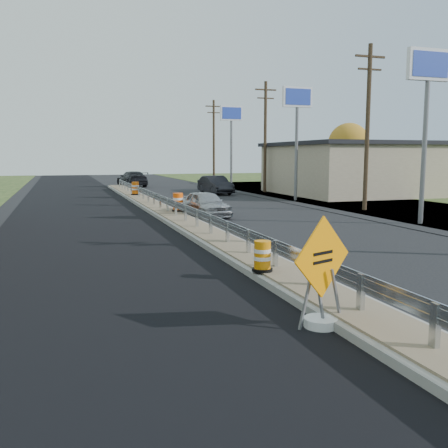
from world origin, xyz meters
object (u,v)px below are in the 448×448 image
object	(u,v)px
barrel_shoulder_far	(209,182)
car_silver	(205,204)
barrel_median_far	(135,189)
car_dark_far	(132,179)
barrel_median_mid	(178,203)
caution_sign	(321,300)
car_dark_mid	(215,185)
barrel_median_near	(262,257)

from	to	relation	value
barrel_shoulder_far	car_silver	distance (m)	25.32
barrel_median_far	car_dark_far	xyz separation A→B (m)	(1.78, 14.51, 0.08)
barrel_median_mid	car_silver	distance (m)	1.56
car_dark_far	barrel_median_far	bearing A→B (deg)	75.82
caution_sign	barrel_shoulder_far	xyz separation A→B (m)	(10.10, 41.24, -0.08)
car_dark_mid	car_dark_far	distance (m)	13.67
car_silver	car_dark_far	xyz separation A→B (m)	(0.00, 27.41, 0.11)
barrel_median_far	car_silver	distance (m)	13.03
barrel_median_near	car_dark_far	bearing A→B (deg)	86.70
barrel_median_far	car_silver	bearing A→B (deg)	-82.15
car_dark_far	car_dark_mid	bearing A→B (deg)	104.81
barrel_median_mid	barrel_shoulder_far	size ratio (longest dim) A/B	1.03
car_dark_mid	caution_sign	bearing A→B (deg)	-108.36
barrel_median_far	barrel_shoulder_far	xyz separation A→B (m)	(9.18, 11.31, -0.25)
car_dark_mid	barrel_median_far	bearing A→B (deg)	-169.65
caution_sign	car_silver	xyz separation A→B (m)	(2.70, 17.03, 0.14)
barrel_shoulder_far	barrel_median_mid	bearing A→B (deg)	-110.39
car_dark_mid	car_silver	bearing A→B (deg)	-113.69
barrel_median_far	car_dark_mid	world-z (taller)	car_dark_mid
barrel_median_near	barrel_shoulder_far	bearing A→B (deg)	75.45
barrel_median_near	car_dark_far	distance (m)	40.84
car_silver	car_dark_mid	world-z (taller)	car_dark_mid
barrel_median_mid	car_dark_far	size ratio (longest dim) A/B	0.18
barrel_shoulder_far	car_silver	bearing A→B (deg)	-107.00
barrel_shoulder_far	car_dark_mid	size ratio (longest dim) A/B	0.20
barrel_median_near	barrel_median_far	xyz separation A→B (m)	(0.57, 26.26, 0.10)
barrel_median_far	caution_sign	bearing A→B (deg)	-91.76
caution_sign	barrel_median_far	bearing A→B (deg)	66.17
caution_sign	barrel_shoulder_far	distance (m)	42.46
barrel_shoulder_far	car_dark_mid	distance (m)	9.75
barrel_median_mid	barrel_shoulder_far	distance (m)	24.83
caution_sign	car_silver	bearing A→B (deg)	58.92
barrel_median_near	barrel_median_far	size ratio (longest dim) A/B	0.79
caution_sign	barrel_median_mid	size ratio (longest dim) A/B	2.15
car_silver	car_dark_far	world-z (taller)	car_dark_far
caution_sign	barrel_median_near	size ratio (longest dim) A/B	2.67
caution_sign	car_dark_far	size ratio (longest dim) A/B	0.39
barrel_median_mid	car_silver	world-z (taller)	car_silver
caution_sign	barrel_shoulder_far	world-z (taller)	caution_sign
caution_sign	barrel_median_near	xyz separation A→B (m)	(0.35, 3.67, 0.07)
barrel_median_mid	barrel_shoulder_far	world-z (taller)	barrel_median_mid
barrel_median_mid	car_dark_mid	size ratio (longest dim) A/B	0.21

